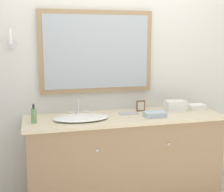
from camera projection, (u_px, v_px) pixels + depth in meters
wall_back at (116, 72)px, 3.21m from camera, size 8.00×0.18×2.55m
vanity_counter at (125, 160)px, 3.07m from camera, size 1.90×0.58×0.89m
sink_basin at (81, 117)px, 2.86m from camera, size 0.51×0.36×0.17m
soap_bottle at (34, 115)px, 2.73m from camera, size 0.05×0.05×0.17m
appliance_box at (175, 106)px, 3.17m from camera, size 0.20×0.13×0.11m
picture_frame at (141, 106)px, 3.17m from camera, size 0.09×0.01×0.11m
hand_towel_near_sink at (155, 114)px, 2.94m from camera, size 0.20×0.13×0.05m
hand_towel_far_corner at (196, 107)px, 3.27m from camera, size 0.17×0.12×0.05m
metal_tray at (129, 113)px, 3.07m from camera, size 0.18×0.10×0.01m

